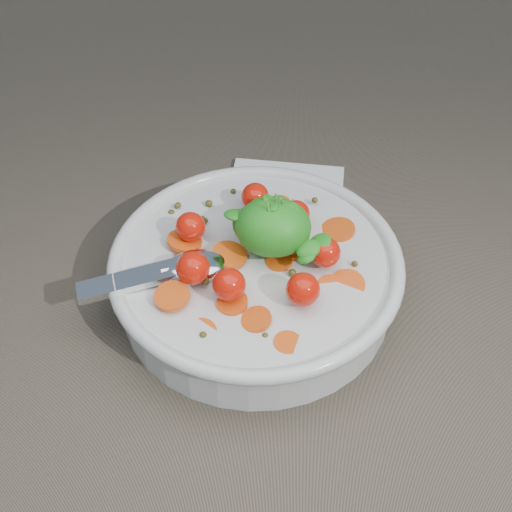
{
  "coord_description": "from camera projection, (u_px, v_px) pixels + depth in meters",
  "views": [
    {
      "loc": [
        0.01,
        -0.42,
        0.5
      ],
      "look_at": [
        -0.01,
        0.02,
        0.06
      ],
      "focal_mm": 45.0,
      "sensor_mm": 36.0,
      "label": 1
    }
  ],
  "objects": [
    {
      "name": "ground",
      "position": [
        265.0,
        313.0,
        0.65
      ],
      "size": [
        6.0,
        6.0,
        0.0
      ],
      "primitive_type": "plane",
      "color": "#706450",
      "rests_on": "ground"
    },
    {
      "name": "bowl",
      "position": [
        256.0,
        272.0,
        0.64
      ],
      "size": [
        0.31,
        0.29,
        0.12
      ],
      "color": "silver",
      "rests_on": "ground"
    },
    {
      "name": "napkin",
      "position": [
        285.0,
        194.0,
        0.78
      ],
      "size": [
        0.15,
        0.13,
        0.01
      ],
      "primitive_type": "cube",
      "rotation": [
        0.0,
        0.0,
        -0.09
      ],
      "color": "white",
      "rests_on": "ground"
    }
  ]
}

